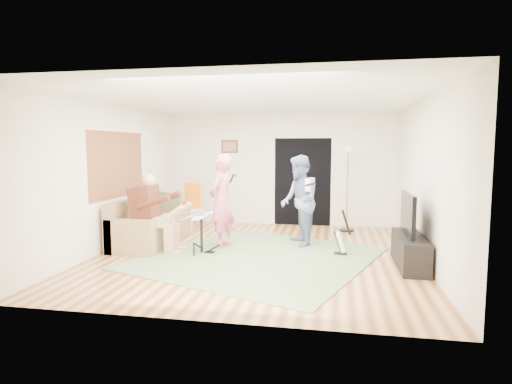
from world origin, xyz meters
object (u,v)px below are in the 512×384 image
at_px(dining_chair, 189,214).
at_px(singer, 222,201).
at_px(torchiere_lamp, 348,173).
at_px(television, 408,213).
at_px(sofa, 149,228).
at_px(guitarist, 299,201).
at_px(drum_kit, 202,235).
at_px(guitar_spare, 341,242).
at_px(tv_cabinet, 410,251).

bearing_deg(dining_chair, singer, -36.72).
bearing_deg(torchiere_lamp, television, -72.85).
height_order(singer, television, singer).
relative_size(sofa, guitarist, 1.26).
bearing_deg(sofa, guitarist, 5.29).
bearing_deg(dining_chair, sofa, -93.18).
xyz_separation_m(sofa, drum_kit, (1.30, -0.65, 0.03)).
distance_m(sofa, torchiere_lamp, 4.45).
distance_m(drum_kit, torchiere_lamp, 3.77).
bearing_deg(television, guitarist, 147.42).
xyz_separation_m(drum_kit, torchiere_lamp, (2.59, 2.56, 0.98)).
bearing_deg(dining_chair, guitar_spare, -10.72).
distance_m(singer, television, 3.29).
relative_size(guitar_spare, torchiere_lamp, 0.42).
distance_m(drum_kit, singer, 0.79).
bearing_deg(dining_chair, television, -11.78).
xyz_separation_m(torchiere_lamp, dining_chair, (-3.49, -0.64, -0.92)).
distance_m(torchiere_lamp, dining_chair, 3.66).
height_order(torchiere_lamp, tv_cabinet, torchiere_lamp).
height_order(drum_kit, tv_cabinet, drum_kit).
bearing_deg(guitar_spare, television, -29.61).
height_order(drum_kit, guitarist, guitarist).
height_order(guitar_spare, television, television).
xyz_separation_m(sofa, guitarist, (2.95, 0.27, 0.57)).
bearing_deg(guitarist, television, 40.00).
bearing_deg(torchiere_lamp, guitar_spare, -93.87).
bearing_deg(torchiere_lamp, drum_kit, -135.36).
bearing_deg(drum_kit, torchiere_lamp, 44.64).
xyz_separation_m(dining_chair, tv_cabinet, (4.40, -2.14, -0.13)).
height_order(sofa, drum_kit, sofa).
height_order(sofa, dining_chair, dining_chair).
relative_size(guitarist, dining_chair, 1.62).
xyz_separation_m(drum_kit, television, (3.45, -0.23, 0.53)).
distance_m(guitarist, torchiere_lamp, 1.93).
height_order(sofa, tv_cabinet, sofa).
bearing_deg(guitarist, dining_chair, -128.70).
distance_m(guitarist, guitar_spare, 1.17).
distance_m(singer, guitar_spare, 2.30).
xyz_separation_m(sofa, torchiere_lamp, (3.89, 1.91, 1.01)).
height_order(torchiere_lamp, television, torchiere_lamp).
xyz_separation_m(sofa, television, (4.75, -0.88, 0.55)).
bearing_deg(guitar_spare, tv_cabinet, -28.43).
distance_m(sofa, guitar_spare, 3.75).
bearing_deg(television, tv_cabinet, -0.00).
bearing_deg(singer, dining_chair, -127.66).
bearing_deg(singer, sofa, -81.83).
relative_size(guitarist, tv_cabinet, 1.24).
bearing_deg(tv_cabinet, dining_chair, 154.03).
xyz_separation_m(guitar_spare, dining_chair, (-3.34, 1.57, 0.15)).
xyz_separation_m(guitar_spare, tv_cabinet, (1.06, -0.57, 0.02)).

